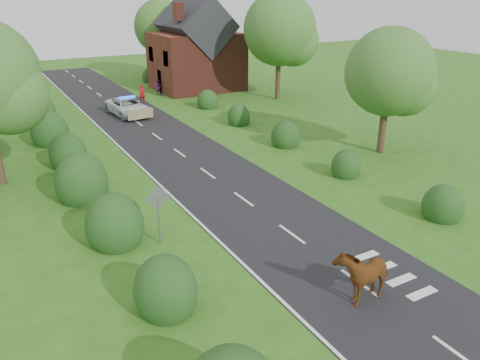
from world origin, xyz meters
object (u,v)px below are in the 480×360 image
cow (362,276)px  pedestrian_red (142,94)px  road_sign (158,206)px  pedestrian_purple (158,87)px  police_van (128,107)px

cow → pedestrian_red: bearing=166.6°
road_sign → pedestrian_red: size_ratio=1.60×
road_sign → pedestrian_purple: 28.91m
police_van → road_sign: bearing=-109.0°
cow → police_van: 27.37m
police_van → pedestrian_red: 4.62m
police_van → pedestrian_purple: 7.98m
pedestrian_red → road_sign: bearing=63.3°
road_sign → pedestrian_red: bearing=72.9°
road_sign → police_van: 21.45m
police_van → pedestrian_red: pedestrian_red is taller
road_sign → pedestrian_purple: road_sign is taller
cow → road_sign: bearing=-153.2°
road_sign → police_van: road_sign is taller
cow → pedestrian_purple: bearing=163.0°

